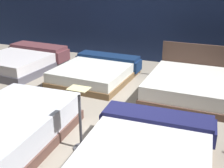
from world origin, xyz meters
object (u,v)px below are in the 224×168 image
at_px(bed_1, 9,128).
at_px(bed_4, 23,61).
at_px(bed_5, 96,72).
at_px(price_sign, 80,127).
at_px(bed_2, 146,159).
at_px(bed_6, 187,85).

distance_m(bed_1, bed_4, 3.65).
relative_size(bed_5, price_sign, 2.13).
relative_size(bed_4, bed_5, 1.05).
distance_m(bed_2, bed_6, 2.82).
xyz_separation_m(bed_5, price_sign, (1.06, -2.71, 0.17)).
bearing_deg(bed_6, bed_1, -127.24).
distance_m(bed_2, price_sign, 1.05).
height_order(bed_1, bed_5, bed_1).
height_order(bed_4, bed_6, bed_6).
bearing_deg(bed_4, price_sign, -36.68).
bearing_deg(bed_2, bed_6, 84.76).
distance_m(bed_1, bed_6, 3.63).
height_order(bed_1, price_sign, price_sign).
distance_m(bed_5, price_sign, 2.91).
bearing_deg(bed_5, bed_1, -88.75).
height_order(bed_2, bed_5, bed_2).
xyz_separation_m(bed_2, bed_6, (0.10, 2.82, -0.03)).
relative_size(bed_1, bed_6, 1.14).
relative_size(bed_6, price_sign, 2.05).
bearing_deg(price_sign, bed_1, -165.50).
xyz_separation_m(bed_5, bed_6, (2.18, -0.08, 0.02)).
distance_m(bed_5, bed_6, 2.18).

